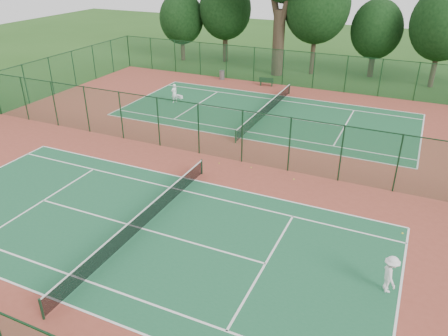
{
  "coord_description": "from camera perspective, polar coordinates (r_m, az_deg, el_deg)",
  "views": [
    {
      "loc": [
        11.03,
        -23.44,
        12.29
      ],
      "look_at": [
        2.21,
        -4.19,
        1.6
      ],
      "focal_mm": 35.0,
      "sensor_mm": 36.0,
      "label": 1
    }
  ],
  "objects": [
    {
      "name": "ground",
      "position": [
        28.67,
        -0.53,
        1.4
      ],
      "size": [
        120.0,
        120.0,
        0.0
      ],
      "primitive_type": "plane",
      "color": "#254F18",
      "rests_on": "ground"
    },
    {
      "name": "court_near",
      "position": [
        21.93,
        -10.64,
        -7.79
      ],
      "size": [
        23.77,
        10.97,
        0.01
      ],
      "primitive_type": "cube",
      "color": "#1C5937",
      "rests_on": "red_pad"
    },
    {
      "name": "player_far",
      "position": [
        39.3,
        -6.52,
        9.69
      ],
      "size": [
        0.61,
        0.72,
        1.66
      ],
      "primitive_type": "imported",
      "rotation": [
        0.0,
        0.0,
        -1.99
      ],
      "color": "white",
      "rests_on": "court_far"
    },
    {
      "name": "fence_divider",
      "position": [
        27.97,
        -0.54,
        4.66
      ],
      "size": [
        40.0,
        0.09,
        3.5
      ],
      "color": "#1A502B",
      "rests_on": "ground"
    },
    {
      "name": "stray_ball_b",
      "position": [
        27.31,
        3.57,
        0.08
      ],
      "size": [
        0.06,
        0.06,
        0.06
      ],
      "primitive_type": "sphere",
      "color": "#CAE435",
      "rests_on": "red_pad"
    },
    {
      "name": "player_near",
      "position": [
        18.8,
        20.88,
        -12.83
      ],
      "size": [
        0.96,
        1.21,
        1.64
      ],
      "primitive_type": "imported",
      "rotation": [
        0.0,
        0.0,
        1.95
      ],
      "color": "white",
      "rests_on": "court_near"
    },
    {
      "name": "evergreen_row",
      "position": [
        50.36,
        12.07,
        12.08
      ],
      "size": [
        39.0,
        5.0,
        12.0
      ],
      "primitive_type": null,
      "color": "black",
      "rests_on": "ground"
    },
    {
      "name": "court_far",
      "position": [
        36.4,
        5.54,
        6.94
      ],
      "size": [
        23.77,
        10.97,
        0.01
      ],
      "primitive_type": "cube",
      "color": "#1B5733",
      "rests_on": "red_pad"
    },
    {
      "name": "kit_bag",
      "position": [
        40.65,
        -5.88,
        9.26
      ],
      "size": [
        0.78,
        0.5,
        0.27
      ],
      "primitive_type": "cube",
      "rotation": [
        0.0,
        0.0,
        -0.33
      ],
      "color": "silver",
      "rests_on": "red_pad"
    },
    {
      "name": "fence_north",
      "position": [
        44.16,
        9.67,
        12.62
      ],
      "size": [
        40.0,
        0.09,
        3.5
      ],
      "color": "#18482B",
      "rests_on": "ground"
    },
    {
      "name": "trash_bin",
      "position": [
        46.47,
        -0.27,
        12.05
      ],
      "size": [
        0.67,
        0.67,
        0.94
      ],
      "primitive_type": "cylinder",
      "rotation": [
        0.0,
        0.0,
        -0.34
      ],
      "color": "slate",
      "rests_on": "red_pad"
    },
    {
      "name": "bench",
      "position": [
        44.36,
        5.55,
        11.19
      ],
      "size": [
        1.46,
        0.64,
        0.87
      ],
      "rotation": [
        0.0,
        0.0,
        0.17
      ],
      "color": "black",
      "rests_on": "red_pad"
    },
    {
      "name": "stray_ball_c",
      "position": [
        27.78,
        -0.65,
        0.62
      ],
      "size": [
        0.07,
        0.07,
        0.07
      ],
      "primitive_type": "sphere",
      "color": "gold",
      "rests_on": "red_pad"
    },
    {
      "name": "red_pad",
      "position": [
        28.67,
        -0.53,
        1.41
      ],
      "size": [
        40.0,
        36.0,
        0.01
      ],
      "primitive_type": "cube",
      "color": "brown",
      "rests_on": "ground"
    },
    {
      "name": "stray_ball_a",
      "position": [
        26.2,
        9.11,
        -1.45
      ],
      "size": [
        0.07,
        0.07,
        0.07
      ],
      "primitive_type": "sphere",
      "color": "#D1EE37",
      "rests_on": "red_pad"
    },
    {
      "name": "tennis_net_far",
      "position": [
        36.22,
        5.57,
        7.73
      ],
      "size": [
        0.1,
        12.9,
        0.97
      ],
      "color": "#153C23",
      "rests_on": "ground"
    },
    {
      "name": "tennis_net_near",
      "position": [
        21.64,
        -10.76,
        -6.63
      ],
      "size": [
        0.1,
        12.9,
        0.97
      ],
      "color": "#153A23",
      "rests_on": "ground"
    }
  ]
}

